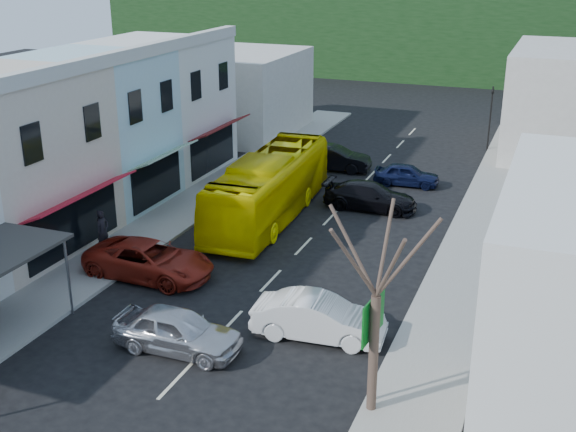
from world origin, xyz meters
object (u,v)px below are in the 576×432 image
(pedestrian_left, at_px, (103,233))
(direction_sign, at_px, (372,350))
(traffic_signal, at_px, (490,119))
(car_silver, at_px, (177,332))
(street_tree, at_px, (376,296))
(car_red, at_px, (149,262))
(bus, at_px, (269,189))
(car_white, at_px, (319,320))

(pedestrian_left, xyz_separation_m, direction_sign, (14.36, -6.92, 0.88))
(direction_sign, relative_size, traffic_signal, 0.85)
(car_silver, height_order, street_tree, street_tree)
(car_red, bearing_deg, bus, -11.78)
(direction_sign, bearing_deg, pedestrian_left, 160.32)
(car_white, xyz_separation_m, direction_sign, (2.76, -3.26, 1.18))
(pedestrian_left, bearing_deg, street_tree, -109.49)
(bus, relative_size, car_white, 2.64)
(pedestrian_left, height_order, direction_sign, direction_sign)
(street_tree, bearing_deg, bus, 122.95)
(car_white, bearing_deg, direction_sign, -144.41)
(bus, relative_size, traffic_signal, 2.62)
(car_silver, xyz_separation_m, direction_sign, (7.01, -0.67, 1.18))
(bus, bearing_deg, car_silver, -84.04)
(bus, height_order, direction_sign, direction_sign)
(car_silver, bearing_deg, direction_sign, -95.75)
(car_white, bearing_deg, traffic_signal, -9.94)
(car_red, distance_m, direction_sign, 12.39)
(car_white, bearing_deg, car_red, 70.35)
(direction_sign, bearing_deg, street_tree, -62.29)
(pedestrian_left, bearing_deg, traffic_signal, -22.87)
(pedestrian_left, relative_size, traffic_signal, 0.38)
(car_white, height_order, car_red, same)
(car_silver, xyz_separation_m, car_white, (4.24, 2.59, 0.00))
(bus, distance_m, car_red, 8.67)
(car_red, height_order, pedestrian_left, pedestrian_left)
(car_white, relative_size, street_tree, 0.57)
(bus, bearing_deg, car_white, -62.19)
(pedestrian_left, height_order, traffic_signal, traffic_signal)
(car_silver, bearing_deg, street_tree, -98.54)
(street_tree, bearing_deg, pedestrian_left, 153.33)
(direction_sign, xyz_separation_m, street_tree, (0.15, -0.37, 2.00))
(car_white, relative_size, direction_sign, 1.17)
(car_silver, height_order, pedestrian_left, pedestrian_left)
(car_silver, distance_m, traffic_signal, 31.50)
(car_silver, xyz_separation_m, car_red, (-4.05, 4.80, 0.00))
(traffic_signal, bearing_deg, street_tree, 98.94)
(car_silver, height_order, direction_sign, direction_sign)
(bus, distance_m, car_white, 12.37)
(car_red, height_order, street_tree, street_tree)
(car_silver, relative_size, car_white, 1.00)
(bus, distance_m, direction_sign, 16.58)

